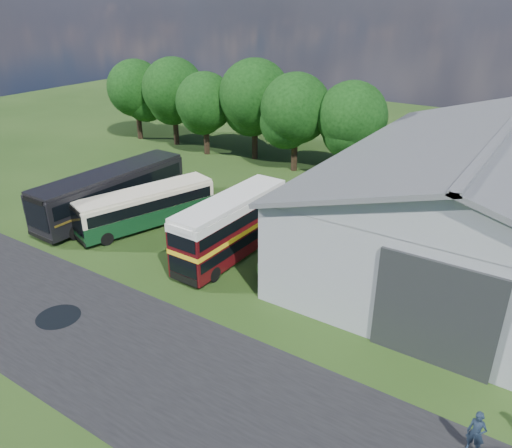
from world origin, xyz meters
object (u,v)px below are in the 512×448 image
Objects in this scene: visitor_a at (476,433)px; bus_dark_single at (112,191)px; bus_maroon_double at (232,227)px; bus_green_single at (146,207)px; storage_shed at (495,192)px.

bus_dark_single is at bearing 168.27° from visitor_a.
visitor_a is at bearing -13.88° from bus_dark_single.
visitor_a is (26.91, -7.63, -0.90)m from bus_dark_single.
bus_maroon_double is at bearing 159.55° from visitor_a.
bus_green_single is 0.82× the size of bus_dark_single.
storage_shed is 2.74× the size of bus_maroon_double.
storage_shed reaches higher than bus_green_single.
bus_maroon_double reaches higher than visitor_a.
storage_shed is 15.87m from bus_maroon_double.
storage_shed is at bearing 40.17° from bus_green_single.
bus_maroon_double is (7.53, -0.27, 0.49)m from bus_green_single.
storage_shed is 2.47× the size of bus_green_single.
visitor_a is at bearing -80.14° from storage_shed.
bus_green_single is (-20.56, -8.52, -2.73)m from storage_shed.
bus_dark_single is (-3.57, 0.14, 0.34)m from bus_green_single.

